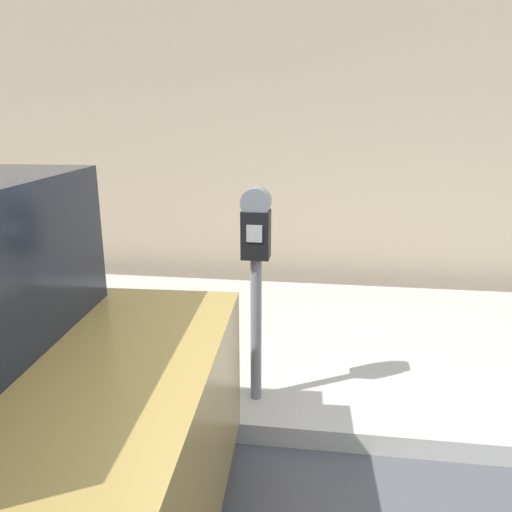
% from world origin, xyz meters
% --- Properties ---
extents(sidewalk, '(24.00, 2.80, 0.14)m').
position_xyz_m(sidewalk, '(0.00, 2.20, 0.07)').
color(sidewalk, '#ADAAA3').
rests_on(sidewalk, ground_plane).
extents(building_facade, '(24.00, 0.30, 5.06)m').
position_xyz_m(building_facade, '(0.00, 4.07, 2.53)').
color(building_facade, tan).
rests_on(building_facade, ground_plane).
extents(parking_meter, '(0.19, 0.16, 1.47)m').
position_xyz_m(parking_meter, '(-0.52, 1.13, 1.15)').
color(parking_meter, slate).
rests_on(parking_meter, sidewalk).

